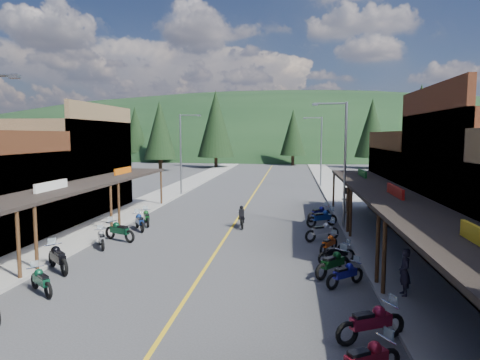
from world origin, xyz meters
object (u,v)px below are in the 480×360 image
(pine_2, at_px, (216,124))
(bike_west_6, at_px, (41,280))
(streetlight_1, at_px, (182,150))
(pine_7, at_px, (135,130))
(streetlight_3, at_px, (320,148))
(shop_west_3, at_px, (59,167))
(pine_3, at_px, (293,132))
(pine_10, at_px, (160,130))
(bike_west_9, at_px, (120,230))
(pedestrian_east_a, at_px, (405,272))
(bike_west_7, at_px, (58,257))
(bike_west_8, at_px, (101,238))
(bike_east_6, at_px, (345,273))
(pine_5, at_px, (443,125))
(bike_east_8, at_px, (337,252))
(streetlight_2, at_px, (343,159))
(pine_4, at_px, (372,128))
(pine_0, at_px, (71,133))
(bike_west_10, at_px, (140,221))
(pine_11, at_px, (420,125))
(bike_east_10, at_px, (322,230))
(pedestrian_east_b, at_px, (347,200))
(bike_east_5, at_px, (371,321))
(pine_9, at_px, (435,132))
(bike_west_11, at_px, (146,217))
(bike_east_7, at_px, (333,262))
(shop_east_3, at_px, (438,185))
(bike_east_12, at_px, (319,212))
(pine_1, at_px, (161,129))
(bike_east_4, at_px, (366,358))
(pine_8, at_px, (112,135))
(bike_east_11, at_px, (322,217))
(bike_east_9, at_px, (329,243))
(rider_on_bike, at_px, (242,218))

(pine_2, bearing_deg, bike_west_6, -85.90)
(streetlight_1, relative_size, pine_7, 0.64)
(pine_2, bearing_deg, streetlight_3, -58.81)
(shop_west_3, distance_m, pine_3, 57.59)
(pine_10, relative_size, bike_west_9, 5.16)
(pine_3, relative_size, pedestrian_east_a, 6.36)
(pine_2, relative_size, bike_west_7, 6.07)
(pine_7, distance_m, bike_west_8, 78.69)
(pine_7, distance_m, bike_east_6, 87.37)
(pine_5, height_order, bike_east_8, pine_5)
(streetlight_2, xyz_separation_m, pine_4, (11.05, 52.00, 2.78))
(pine_0, relative_size, bike_west_10, 5.18)
(streetlight_1, xyz_separation_m, pine_4, (24.95, 38.00, 2.78))
(pine_11, xyz_separation_m, bike_east_10, (-14.45, -33.13, -6.57))
(bike_west_10, distance_m, pedestrian_east_b, 15.33)
(bike_west_8, bearing_deg, bike_east_5, -66.60)
(pine_9, xyz_separation_m, bike_west_11, (-29.72, -37.23, -5.80))
(bike_west_6, relative_size, bike_east_7, 0.89)
(bike_west_6, bearing_deg, shop_east_3, -11.50)
(pine_10, height_order, bike_east_7, pine_10)
(bike_east_8, relative_size, bike_east_12, 0.88)
(pine_0, bearing_deg, pine_2, -7.59)
(pedestrian_east_a, bearing_deg, pine_1, -160.85)
(pine_5, distance_m, bike_west_9, 79.58)
(streetlight_3, distance_m, pine_1, 50.65)
(bike_east_7, xyz_separation_m, pedestrian_east_b, (2.37, 14.59, 0.49))
(pine_4, relative_size, bike_east_4, 6.14)
(pine_1, bearing_deg, bike_east_6, -67.54)
(pine_4, height_order, bike_east_6, pine_4)
(streetlight_2, xyz_separation_m, bike_east_5, (-0.83, -15.00, -3.82))
(pine_7, bearing_deg, pine_8, -74.48)
(pine_10, relative_size, pedestrian_east_a, 6.71)
(pine_7, bearing_deg, bike_east_11, -60.67)
(pine_5, height_order, bike_east_6, pine_5)
(streetlight_2, xyz_separation_m, bike_east_9, (-1.23, -5.58, -3.93))
(pine_9, bearing_deg, bike_east_9, -113.23)
(pine_10, distance_m, bike_east_4, 63.89)
(pedestrian_east_a, bearing_deg, bike_east_7, -138.56)
(streetlight_3, relative_size, pine_10, 0.69)
(bike_east_8, height_order, pedestrian_east_b, pedestrian_east_b)
(rider_on_bike, bearing_deg, pine_3, 77.62)
(shop_west_3, bearing_deg, streetlight_2, -9.04)
(pine_7, bearing_deg, pine_10, -61.70)
(pine_2, height_order, bike_east_5, pine_2)
(bike_east_9, bearing_deg, pine_11, 97.93)
(bike_east_9, bearing_deg, streetlight_3, 117.24)
(streetlight_1, height_order, pine_11, pine_11)
(bike_west_10, bearing_deg, bike_east_12, -10.99)
(pine_8, distance_m, bike_east_12, 40.78)
(streetlight_1, height_order, bike_west_9, streetlight_1)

